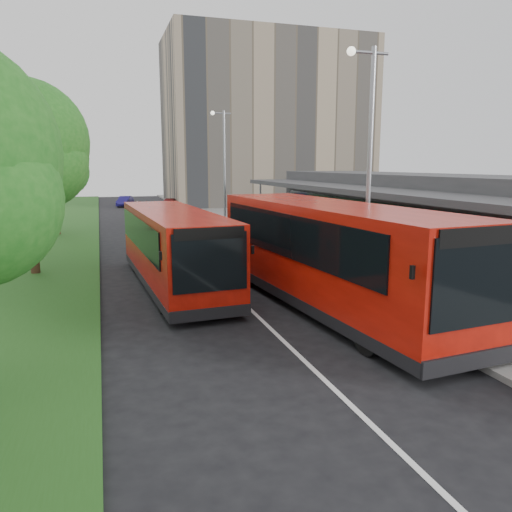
# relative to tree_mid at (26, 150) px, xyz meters

# --- Properties ---
(ground) EXTENTS (120.00, 120.00, 0.00)m
(ground) POSITION_rel_tree_mid_xyz_m (7.01, -9.05, -5.04)
(ground) COLOR black
(ground) RESTS_ON ground
(pavement) EXTENTS (5.00, 80.00, 0.15)m
(pavement) POSITION_rel_tree_mid_xyz_m (13.01, 10.95, -4.97)
(pavement) COLOR slate
(pavement) RESTS_ON ground
(grass_verge) EXTENTS (5.00, 80.00, 0.10)m
(grass_verge) POSITION_rel_tree_mid_xyz_m (0.01, 10.95, -4.99)
(grass_verge) COLOR #224F19
(grass_verge) RESTS_ON ground
(lane_centre_line) EXTENTS (0.12, 70.00, 0.01)m
(lane_centre_line) POSITION_rel_tree_mid_xyz_m (7.01, 5.95, -5.04)
(lane_centre_line) COLOR silver
(lane_centre_line) RESTS_ON ground
(kerb_dashes) EXTENTS (0.12, 56.00, 0.01)m
(kerb_dashes) POSITION_rel_tree_mid_xyz_m (10.31, 9.95, -5.04)
(kerb_dashes) COLOR silver
(kerb_dashes) RESTS_ON ground
(office_block) EXTENTS (22.00, 12.00, 18.00)m
(office_block) POSITION_rel_tree_mid_xyz_m (21.01, 32.95, 3.96)
(office_block) COLOR tan
(office_block) RESTS_ON ground
(station_building) EXTENTS (7.70, 26.00, 4.00)m
(station_building) POSITION_rel_tree_mid_xyz_m (17.87, -1.05, -3.00)
(station_building) COLOR #313134
(station_building) RESTS_ON ground
(tree_mid) EXTENTS (4.86, 4.86, 7.81)m
(tree_mid) POSITION_rel_tree_mid_xyz_m (0.00, 0.00, 0.00)
(tree_mid) COLOR #352415
(tree_mid) RESTS_ON ground
(tree_far) EXTENTS (4.40, 4.40, 7.02)m
(tree_far) POSITION_rel_tree_mid_xyz_m (0.00, 12.00, -0.51)
(tree_far) COLOR #352415
(tree_far) RESTS_ON ground
(lamp_post_near) EXTENTS (1.44, 0.28, 8.00)m
(lamp_post_near) POSITION_rel_tree_mid_xyz_m (11.13, -7.05, -0.32)
(lamp_post_near) COLOR gray
(lamp_post_near) RESTS_ON pavement
(lamp_post_far) EXTENTS (1.44, 0.28, 8.00)m
(lamp_post_far) POSITION_rel_tree_mid_xyz_m (11.13, 12.95, -0.32)
(lamp_post_far) COLOR gray
(lamp_post_far) RESTS_ON pavement
(bus_main) EXTENTS (4.00, 11.83, 3.29)m
(bus_main) POSITION_rel_tree_mid_xyz_m (9.45, -8.02, -3.35)
(bus_main) COLOR red
(bus_main) RESTS_ON ground
(bus_second) EXTENTS (3.15, 10.13, 2.83)m
(bus_second) POSITION_rel_tree_mid_xyz_m (5.18, -3.71, -3.59)
(bus_second) COLOR red
(bus_second) RESTS_ON ground
(litter_bin) EXTENTS (0.56, 0.56, 0.99)m
(litter_bin) POSITION_rel_tree_mid_xyz_m (12.87, 0.13, -4.40)
(litter_bin) COLOR #372916
(litter_bin) RESTS_ON pavement
(bollard) EXTENTS (0.20, 0.20, 1.14)m
(bollard) POSITION_rel_tree_mid_xyz_m (12.48, 8.16, -4.32)
(bollard) COLOR yellow
(bollard) RESTS_ON pavement
(car_near) EXTENTS (2.34, 3.84, 1.22)m
(car_near) POSITION_rel_tree_mid_xyz_m (9.27, 28.15, -4.43)
(car_near) COLOR #630E10
(car_near) RESTS_ON ground
(car_far) EXTENTS (2.08, 3.56, 1.11)m
(car_far) POSITION_rel_tree_mid_xyz_m (5.25, 33.68, -4.49)
(car_far) COLOR navy
(car_far) RESTS_ON ground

